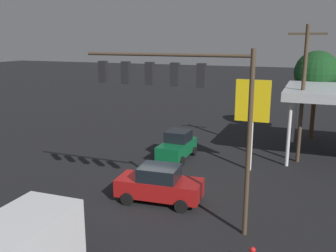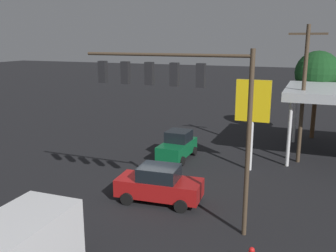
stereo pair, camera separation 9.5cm
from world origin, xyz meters
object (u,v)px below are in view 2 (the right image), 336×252
(utility_pole, at_px, (303,92))
(sedan_far, at_px, (159,184))
(traffic_signal_assembly, at_px, (178,91))
(hatchback_crossing, at_px, (177,145))
(street_tree, at_px, (317,73))
(price_sign, at_px, (253,106))

(utility_pole, bearing_deg, sedan_far, 55.99)
(utility_pole, bearing_deg, traffic_signal_assembly, 67.10)
(utility_pole, relative_size, hatchback_crossing, 2.40)
(street_tree, bearing_deg, hatchback_crossing, 47.54)
(traffic_signal_assembly, height_order, street_tree, traffic_signal_assembly)
(traffic_signal_assembly, relative_size, utility_pole, 0.86)
(traffic_signal_assembly, height_order, utility_pole, utility_pole)
(price_sign, height_order, sedan_far, price_sign)
(utility_pole, distance_m, price_sign, 4.07)
(price_sign, distance_m, sedan_far, 8.20)
(traffic_signal_assembly, xyz_separation_m, utility_pole, (-4.74, -11.22, -1.24))
(street_tree, bearing_deg, traffic_signal_assembly, 73.41)
(utility_pole, distance_m, hatchback_crossing, 9.23)
(traffic_signal_assembly, xyz_separation_m, hatchback_crossing, (3.28, -8.89, -5.18))
(price_sign, distance_m, hatchback_crossing, 6.17)
(hatchback_crossing, relative_size, sedan_far, 0.85)
(street_tree, bearing_deg, utility_pole, 83.98)
(traffic_signal_assembly, distance_m, price_sign, 8.79)
(price_sign, bearing_deg, street_tree, -109.50)
(utility_pole, xyz_separation_m, street_tree, (-0.77, -7.26, 0.63))
(hatchback_crossing, height_order, street_tree, street_tree)
(price_sign, bearing_deg, sedan_far, 61.61)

